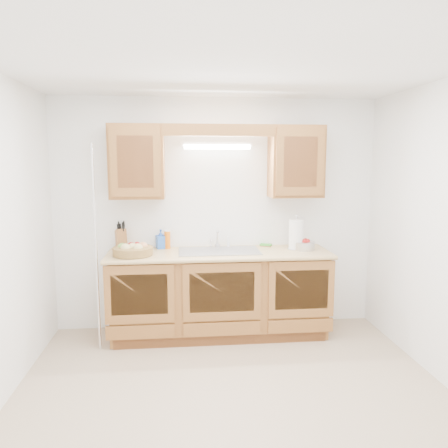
{
  "coord_description": "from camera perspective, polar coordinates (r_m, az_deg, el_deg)",
  "views": [
    {
      "loc": [
        -0.4,
        -3.23,
        1.84
      ],
      "look_at": [
        0.02,
        0.85,
        1.24
      ],
      "focal_mm": 35.0,
      "sensor_mm": 36.0,
      "label": 1
    }
  ],
  "objects": [
    {
      "name": "wire_shelf_pole",
      "position": [
        4.33,
        -16.37,
        -3.22
      ],
      "size": [
        0.03,
        0.03,
        2.0
      ],
      "primitive_type": "cylinder",
      "color": "silver",
      "rests_on": "ground"
    },
    {
      "name": "upper_cabinet_right",
      "position": [
        4.73,
        9.36,
        8.02
      ],
      "size": [
        0.55,
        0.33,
        0.75
      ],
      "primitive_type": "cube",
      "color": "#A66530",
      "rests_on": "room"
    },
    {
      "name": "sponge",
      "position": [
        4.86,
        5.47,
        -2.77
      ],
      "size": [
        0.14,
        0.12,
        0.03
      ],
      "rotation": [
        0.0,
        0.0,
        -0.43
      ],
      "color": "#CC333F",
      "rests_on": "countertop"
    },
    {
      "name": "orange_canister",
      "position": [
        4.72,
        -7.41,
        -1.99
      ],
      "size": [
        0.08,
        0.08,
        0.2
      ],
      "rotation": [
        0.0,
        0.0,
        0.18
      ],
      "color": "orange",
      "rests_on": "countertop"
    },
    {
      "name": "apple_bowl",
      "position": [
        4.71,
        10.36,
        -2.69
      ],
      "size": [
        0.29,
        0.29,
        0.12
      ],
      "rotation": [
        0.0,
        0.0,
        -0.29
      ],
      "color": "silver",
      "rests_on": "countertop"
    },
    {
      "name": "paper_towel",
      "position": [
        4.68,
        9.4,
        -1.41
      ],
      "size": [
        0.18,
        0.18,
        0.38
      ],
      "rotation": [
        0.0,
        0.0,
        -0.19
      ],
      "color": "silver",
      "rests_on": "countertop"
    },
    {
      "name": "upper_cabinet_left",
      "position": [
        4.59,
        -11.29,
        7.97
      ],
      "size": [
        0.55,
        0.33,
        0.75
      ],
      "primitive_type": "cube",
      "color": "#A66530",
      "rests_on": "room"
    },
    {
      "name": "valance",
      "position": [
        4.45,
        -0.65,
        12.18
      ],
      "size": [
        2.2,
        0.05,
        0.12
      ],
      "primitive_type": "cube",
      "color": "#A66530",
      "rests_on": "room"
    },
    {
      "name": "base_cabinets",
      "position": [
        4.67,
        -0.63,
        -9.15
      ],
      "size": [
        2.2,
        0.6,
        0.86
      ],
      "primitive_type": "cube",
      "color": "#A66530",
      "rests_on": "ground"
    },
    {
      "name": "knife_block",
      "position": [
        4.78,
        -13.29,
        -1.89
      ],
      "size": [
        0.15,
        0.2,
        0.31
      ],
      "rotation": [
        0.0,
        0.0,
        0.3
      ],
      "color": "#A66530",
      "rests_on": "countertop"
    },
    {
      "name": "soap_bottle",
      "position": [
        4.74,
        -8.27,
        -1.94
      ],
      "size": [
        0.12,
        0.12,
        0.21
      ],
      "primitive_type": "imported",
      "rotation": [
        0.0,
        0.0,
        0.32
      ],
      "color": "blue",
      "rests_on": "countertop"
    },
    {
      "name": "room",
      "position": [
        3.31,
        1.21,
        -1.94
      ],
      "size": [
        3.52,
        3.5,
        2.5
      ],
      "color": "tan",
      "rests_on": "ground"
    },
    {
      "name": "outlet_plate",
      "position": [
        4.96,
        10.04,
        0.19
      ],
      "size": [
        0.08,
        0.01,
        0.12
      ],
      "primitive_type": "cube",
      "color": "white",
      "rests_on": "room"
    },
    {
      "name": "sink",
      "position": [
        4.57,
        -0.64,
        -4.48
      ],
      "size": [
        0.84,
        0.46,
        0.36
      ],
      "color": "#9E9EA3",
      "rests_on": "countertop"
    },
    {
      "name": "fruit_basket",
      "position": [
        4.46,
        -11.82,
        -3.32
      ],
      "size": [
        0.47,
        0.47,
        0.12
      ],
      "rotation": [
        0.0,
        0.0,
        -0.22
      ],
      "color": "olive",
      "rests_on": "countertop"
    },
    {
      "name": "countertop",
      "position": [
        4.54,
        -0.62,
        -3.9
      ],
      "size": [
        2.3,
        0.63,
        0.04
      ],
      "primitive_type": "cube",
      "color": "tan",
      "rests_on": "base_cabinets"
    },
    {
      "name": "fluorescent_fixture",
      "position": [
        4.67,
        -0.9,
        10.24
      ],
      "size": [
        0.76,
        0.08,
        0.08
      ],
      "color": "white",
      "rests_on": "room"
    }
  ]
}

